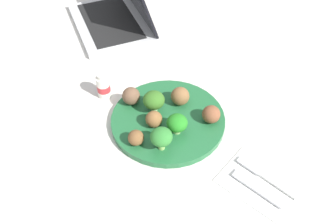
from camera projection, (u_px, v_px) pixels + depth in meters
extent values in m
plane|color=silver|center=(168.00, 122.00, 0.88)|extent=(4.00, 4.00, 0.00)
cylinder|color=#236638|center=(168.00, 120.00, 0.88)|extent=(0.28, 0.28, 0.02)
cylinder|color=#91BB6C|center=(177.00, 130.00, 0.83)|extent=(0.02, 0.02, 0.01)
ellipsoid|color=#248121|center=(177.00, 123.00, 0.82)|extent=(0.05, 0.05, 0.04)
cylinder|color=#98C967|center=(162.00, 145.00, 0.80)|extent=(0.02, 0.02, 0.02)
ellipsoid|color=#307D31|center=(161.00, 137.00, 0.78)|extent=(0.05, 0.05, 0.04)
cylinder|color=#9BBE80|center=(154.00, 108.00, 0.88)|extent=(0.02, 0.02, 0.01)
ellipsoid|color=#376C23|center=(154.00, 100.00, 0.86)|extent=(0.05, 0.05, 0.04)
sphere|color=brown|center=(180.00, 96.00, 0.89)|extent=(0.05, 0.05, 0.05)
sphere|color=brown|center=(131.00, 96.00, 0.89)|extent=(0.05, 0.05, 0.05)
sphere|color=brown|center=(136.00, 138.00, 0.80)|extent=(0.04, 0.04, 0.04)
sphere|color=brown|center=(154.00, 119.00, 0.84)|extent=(0.04, 0.04, 0.04)
sphere|color=brown|center=(211.00, 114.00, 0.85)|extent=(0.04, 0.04, 0.04)
cube|color=white|center=(262.00, 184.00, 0.75)|extent=(0.18, 0.14, 0.01)
cube|color=silver|center=(264.00, 193.00, 0.73)|extent=(0.09, 0.02, 0.01)
cube|color=silver|center=(240.00, 176.00, 0.76)|extent=(0.03, 0.02, 0.01)
cube|color=white|center=(278.00, 185.00, 0.75)|extent=(0.09, 0.02, 0.01)
cube|color=silver|center=(249.00, 165.00, 0.78)|extent=(0.06, 0.02, 0.01)
cylinder|color=white|center=(104.00, 87.00, 0.93)|extent=(0.03, 0.03, 0.06)
cylinder|color=red|center=(104.00, 88.00, 0.93)|extent=(0.03, 0.03, 0.02)
cylinder|color=silver|center=(102.00, 76.00, 0.90)|extent=(0.02, 0.02, 0.01)
cube|color=silver|center=(110.00, 23.00, 1.18)|extent=(0.38, 0.32, 0.02)
cube|color=black|center=(110.00, 21.00, 1.18)|extent=(0.32, 0.25, 0.00)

